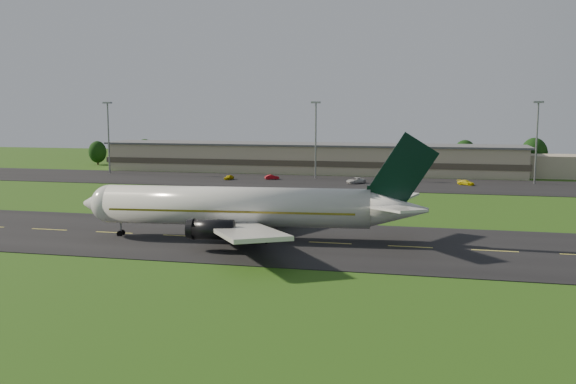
% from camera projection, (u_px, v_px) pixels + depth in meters
% --- Properties ---
extents(ground, '(360.00, 360.00, 0.00)m').
position_uv_depth(ground, '(182.00, 236.00, 94.31)').
color(ground, '#2B4A12').
rests_on(ground, ground).
extents(taxiway, '(220.00, 30.00, 0.10)m').
position_uv_depth(taxiway, '(182.00, 236.00, 94.31)').
color(taxiway, black).
rests_on(taxiway, ground).
extents(apron, '(260.00, 30.00, 0.10)m').
position_uv_depth(apron, '(290.00, 181.00, 163.85)').
color(apron, black).
rests_on(apron, ground).
extents(airliner, '(51.26, 41.99, 15.57)m').
position_uv_depth(airliner, '(243.00, 207.00, 91.71)').
color(airliner, silver).
rests_on(airliner, ground).
extents(terminal, '(145.00, 16.00, 8.40)m').
position_uv_depth(terminal, '(331.00, 159.00, 185.26)').
color(terminal, tan).
rests_on(terminal, ground).
extents(light_mast_west, '(2.40, 1.20, 20.35)m').
position_uv_depth(light_mast_west, '(108.00, 129.00, 182.16)').
color(light_mast_west, gray).
rests_on(light_mast_west, ground).
extents(light_mast_centre, '(2.40, 1.20, 20.35)m').
position_uv_depth(light_mast_centre, '(316.00, 131.00, 168.79)').
color(light_mast_centre, gray).
rests_on(light_mast_centre, ground).
extents(light_mast_east, '(2.40, 1.20, 20.35)m').
position_uv_depth(light_mast_east, '(537.00, 132.00, 156.53)').
color(light_mast_east, gray).
rests_on(light_mast_east, ground).
extents(tree_line, '(193.85, 8.94, 10.42)m').
position_uv_depth(tree_line, '(467.00, 155.00, 185.86)').
color(tree_line, black).
rests_on(tree_line, ground).
extents(service_vehicle_a, '(2.08, 3.77, 1.22)m').
position_uv_depth(service_vehicle_a, '(229.00, 177.00, 167.22)').
color(service_vehicle_a, '#C4AF0B').
rests_on(service_vehicle_a, apron).
extents(service_vehicle_b, '(3.88, 2.82, 1.22)m').
position_uv_depth(service_vehicle_b, '(272.00, 177.00, 167.52)').
color(service_vehicle_b, '#A90B16').
rests_on(service_vehicle_b, apron).
extents(service_vehicle_c, '(5.22, 5.34, 1.42)m').
position_uv_depth(service_vehicle_c, '(356.00, 181.00, 158.88)').
color(service_vehicle_c, silver).
rests_on(service_vehicle_c, apron).
extents(service_vehicle_d, '(4.46, 3.71, 1.22)m').
position_uv_depth(service_vehicle_d, '(466.00, 183.00, 155.43)').
color(service_vehicle_d, yellow).
rests_on(service_vehicle_d, apron).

